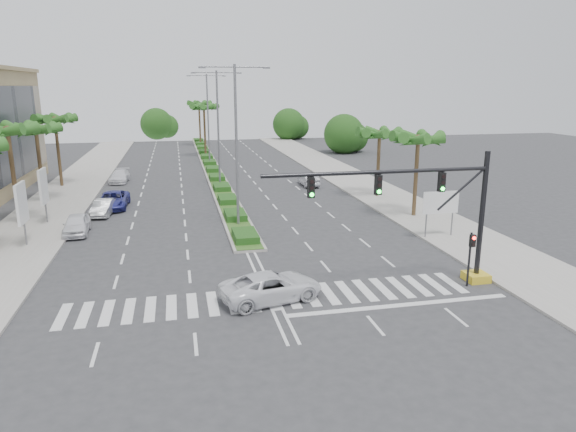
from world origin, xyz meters
The scene contains 26 objects.
ground centered at (0.00, 0.00, 0.00)m, with size 160.00×160.00×0.00m, color #333335.
footpath_right centered at (15.20, 20.00, 0.07)m, with size 6.00×120.00×0.15m, color gray.
footpath_left centered at (-15.20, 20.00, 0.07)m, with size 6.00×120.00×0.15m, color gray.
median centered at (0.00, 45.00, 0.10)m, with size 2.20×75.00×0.20m, color gray.
median_grass centered at (0.00, 45.00, 0.22)m, with size 1.80×75.00×0.04m, color #33561D.
signal_gantry centered at (9.27, 0.00, 3.46)m, with size 12.60×1.20×7.20m.
pedestrian_signal centered at (10.60, -0.68, 2.04)m, with size 0.28×0.36×3.00m.
direction_sign centered at (13.50, 7.99, 2.45)m, with size 2.70×0.11×3.40m.
billboard_near centered at (-14.50, 12.00, 2.96)m, with size 0.18×2.10×4.35m.
billboard_far centered at (-14.50, 18.00, 2.96)m, with size 0.18×2.10×4.35m.
palm_left_mid centered at (-16.50, 18.00, 7.08)m, with size 4.57×4.68×7.95m.
palm_left_far centered at (-16.50, 26.00, 6.50)m, with size 4.57×4.68×7.35m.
palm_left_end centered at (-16.50, 34.00, 6.88)m, with size 4.57×4.68×7.75m.
palm_right_near centered at (14.50, 14.00, 6.20)m, with size 4.57×4.68×7.05m.
palm_right_far centered at (14.50, 22.00, 5.91)m, with size 4.57×4.68×6.75m.
palm_median_a centered at (0.00, 55.00, 7.17)m, with size 4.57×4.68×8.05m.
palm_median_b centered at (0.00, 70.00, 7.17)m, with size 4.57×4.68×8.05m.
streetlight_near centered at (0.00, 14.00, 6.81)m, with size 5.10×0.25×12.00m.
streetlight_mid centered at (0.00, 30.00, 6.81)m, with size 5.10×0.25×12.00m.
streetlight_far centered at (0.00, 46.00, 6.81)m, with size 5.10×0.25×12.00m.
car_parked_a centered at (-11.74, 14.57, 0.71)m, with size 1.69×4.19×1.43m, color white.
car_parked_b centered at (-10.54, 20.06, 0.66)m, with size 1.39×4.00×1.32m, color silver.
car_parked_c centered at (-10.03, 22.54, 0.73)m, with size 2.43×5.27×1.46m, color navy.
car_parked_d centered at (-10.71, 35.60, 0.67)m, with size 1.88×4.62×1.34m, color white.
car_crossing centered at (-0.06, -0.18, 0.72)m, with size 2.39×5.18×1.44m, color white.
car_right centered at (9.45, 29.06, 0.71)m, with size 1.50×4.31×1.42m, color #B6B5BA.
Camera 1 is at (-4.37, -23.85, 10.49)m, focal length 32.00 mm.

